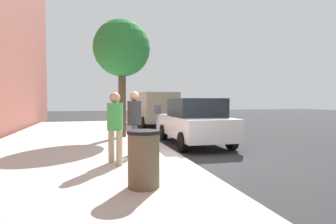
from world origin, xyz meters
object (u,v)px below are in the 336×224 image
Objects in this scene: pedestrian_at_meter at (134,118)px; pedestrian_bystander at (115,122)px; parking_meter at (158,118)px; parked_van_far at (153,107)px; street_tree at (122,49)px; parked_sedan_near at (194,121)px; trash_bin at (144,159)px.

pedestrian_at_meter is 1.16m from pedestrian_bystander.
parking_meter is 0.79× the size of pedestrian_at_meter.
pedestrian_bystander is 0.33× the size of parked_van_far.
parked_van_far is 1.06× the size of street_tree.
pedestrian_at_meter is 1.03× the size of pedestrian_bystander.
parked_sedan_near reaches higher than parking_meter.
pedestrian_bystander is (-1.07, 1.30, 0.00)m from parking_meter.
parked_sedan_near is 0.90× the size of street_tree.
street_tree is 7.68m from trash_bin.
street_tree is at bearing 53.01° from parked_sedan_near.
pedestrian_bystander is 4.51m from parked_sedan_near.
street_tree reaches higher than pedestrian_bystander.
parked_sedan_near is at bearing -43.00° from parking_meter.
parking_meter is 2.84m from parked_sedan_near.
pedestrian_bystander is 11.22m from parked_van_far.
trash_bin is at bearing -88.05° from pedestrian_at_meter.
parking_meter is 0.27× the size of parked_van_far.
street_tree reaches higher than parked_van_far.
pedestrian_bystander is at bearing 172.29° from street_tree.
parking_meter is 1.68m from pedestrian_bystander.
street_tree is (5.05, -0.68, 2.69)m from pedestrian_bystander.
trash_bin is at bearing 167.19° from parked_van_far.
pedestrian_bystander is 5.76m from street_tree.
street_tree is (3.99, 0.62, 2.69)m from parking_meter.
parking_meter is 0.29× the size of street_tree.
pedestrian_bystander is at bearing 163.27° from parked_van_far.
parking_meter is 1.40× the size of trash_bin.
parked_van_far reaches higher than pedestrian_bystander.
parking_meter is 0.69m from pedestrian_at_meter.
trash_bin is (-2.99, 0.95, -0.51)m from parking_meter.
trash_bin is at bearing 177.25° from street_tree.
pedestrian_at_meter is at bearing 129.47° from parked_sedan_near.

